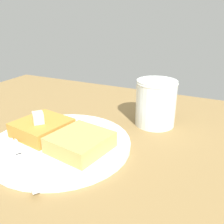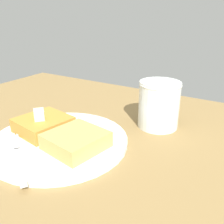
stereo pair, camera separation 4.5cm
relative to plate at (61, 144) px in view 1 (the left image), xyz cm
name	(u,v)px [view 1 (the left image)]	position (x,y,z in cm)	size (l,w,h in cm)	color
table_surface	(45,192)	(3.85, -9.18, -1.87)	(92.75, 92.75, 2.65)	olive
plate	(61,144)	(0.00, 0.00, 0.00)	(23.67, 23.67, 1.01)	white
toast_slice_left	(42,128)	(-4.46, 0.80, 1.74)	(8.27, 8.56, 2.57)	#B68232
toast_slice_middle	(80,142)	(4.46, -0.80, 1.74)	(8.27, 8.56, 2.57)	tan
butter_pat_primary	(38,118)	(-4.42, 0.05, 3.98)	(1.91, 1.72, 1.91)	#F9ECC2
fork	(18,159)	(-2.33, -7.29, 0.64)	(14.04, 10.18, 0.36)	silver
syrup_jar	(156,104)	(11.80, 15.77, 3.73)	(8.10, 8.10, 9.15)	#5B2C0F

